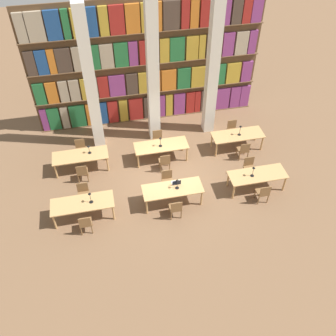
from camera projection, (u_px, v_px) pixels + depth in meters
The scene contains 30 objects.
ground_plane at pixel (167, 178), 14.74m from camera, with size 40.00×40.00×0.00m, color brown.
bookshelf_bank at pixel (147, 66), 15.85m from camera, with size 9.85×0.35×5.50m.
pillar_left at pixel (90, 82), 14.24m from camera, with size 0.45×0.45×6.00m.
pillar_center at pixel (153, 76), 14.60m from camera, with size 0.45×0.45×6.00m.
pillar_right at pixel (213, 69), 14.97m from camera, with size 0.45×0.45×6.00m.
reading_table_0 at pixel (82, 204), 12.89m from camera, with size 2.17×0.82×0.73m.
chair_0 at pixel (85, 223), 12.53m from camera, with size 0.42×0.40×0.87m.
chair_1 at pixel (83, 193), 13.52m from camera, with size 0.42×0.40×0.87m.
desk_lamp_0 at pixel (90, 196), 12.64m from camera, with size 0.14×0.14×0.48m.
reading_table_1 at pixel (173, 190), 13.38m from camera, with size 2.17×0.82×0.73m.
chair_2 at pixel (176, 208), 13.01m from camera, with size 0.42×0.40×0.87m.
chair_3 at pixel (167, 180), 14.00m from camera, with size 0.42×0.40×0.87m.
desk_lamp_1 at pixel (177, 182), 13.14m from camera, with size 0.14×0.14×0.44m.
laptop at pixel (176, 183), 13.48m from camera, with size 0.32×0.22×0.21m.
reading_table_2 at pixel (257, 176), 13.91m from camera, with size 2.17×0.82×0.73m.
chair_4 at pixel (263, 193), 13.54m from camera, with size 0.42×0.40×0.87m.
chair_5 at pixel (249, 167), 14.52m from camera, with size 0.42×0.40×0.87m.
desk_lamp_2 at pixel (253, 170), 13.58m from camera, with size 0.14×0.14×0.46m.
reading_table_3 at pixel (80, 157), 14.68m from camera, with size 2.17×0.82×0.73m.
chair_6 at pixel (82, 172), 14.32m from camera, with size 0.42×0.40×0.87m.
chair_7 at pixel (81, 149), 15.30m from camera, with size 0.42×0.40×0.87m.
desk_lamp_3 at pixel (89, 148), 14.54m from camera, with size 0.14×0.14×0.39m.
reading_table_4 at pixel (161, 147), 15.11m from camera, with size 2.17×0.82×0.73m.
chair_8 at pixel (165, 161), 14.75m from camera, with size 0.42×0.40×0.87m.
chair_9 at pixel (158, 140), 15.73m from camera, with size 0.42×0.40×0.87m.
desk_lamp_4 at pixel (160, 140), 14.81m from camera, with size 0.14×0.14×0.45m.
reading_table_5 at pixel (238, 136), 15.61m from camera, with size 2.17×0.82×0.73m.
chair_10 at pixel (243, 150), 15.25m from camera, with size 0.42×0.40×0.87m.
chair_11 at pixel (232, 129), 16.24m from camera, with size 0.42×0.40×0.87m.
desk_lamp_5 at pixel (240, 129), 15.32m from camera, with size 0.14×0.14×0.49m.
Camera 1 is at (-2.13, -10.18, 10.46)m, focal length 40.00 mm.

